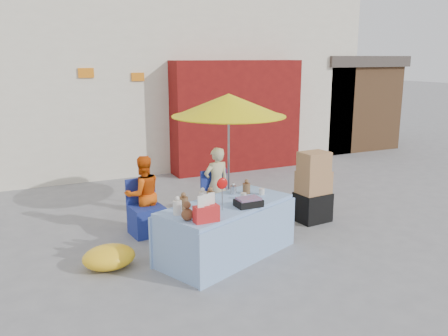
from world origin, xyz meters
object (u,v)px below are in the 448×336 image
umbrella (229,106)px  box_stack (313,189)px  chair_left (146,218)px  market_table (226,229)px  chair_right (220,207)px  vendor_beige (216,184)px  vendor_orange (143,194)px

umbrella → box_stack: bearing=-39.0°
chair_left → box_stack: size_ratio=0.72×
market_table → box_stack: (1.92, 0.66, 0.16)m
chair_right → market_table: bearing=-116.8°
chair_left → umbrella: (1.55, 0.28, 1.64)m
vendor_beige → box_stack: 1.60m
chair_right → box_stack: (1.41, -0.62, 0.29)m
market_table → umbrella: (0.81, 1.56, 1.51)m
umbrella → box_stack: (1.11, -0.90, -1.35)m
market_table → umbrella: size_ratio=1.03×
chair_left → box_stack: box_stack is taller
chair_left → vendor_orange: 0.37m
chair_left → vendor_beige: bearing=0.8°
umbrella → box_stack: size_ratio=1.77×
chair_right → umbrella: bearing=38.0°
chair_left → box_stack: (2.66, -0.62, 0.29)m
vendor_orange → vendor_beige: vendor_beige is taller
chair_right → vendor_orange: 1.30m
vendor_beige → umbrella: 1.32m
chair_left → umbrella: umbrella is taller
chair_left → box_stack: 2.75m
chair_left → vendor_orange: bearing=84.1°
vendor_orange → box_stack: bearing=159.0°
vendor_beige → umbrella: size_ratio=0.59×
chair_right → box_stack: size_ratio=0.72×
vendor_orange → box_stack: vendor_orange is taller
market_table → chair_right: (0.51, 1.28, -0.13)m
vendor_beige → box_stack: size_ratio=1.05×
market_table → chair_left: bearing=97.5°
umbrella → box_stack: umbrella is taller
chair_right → vendor_beige: (0.00, 0.13, 0.36)m
market_table → chair_right: market_table is taller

